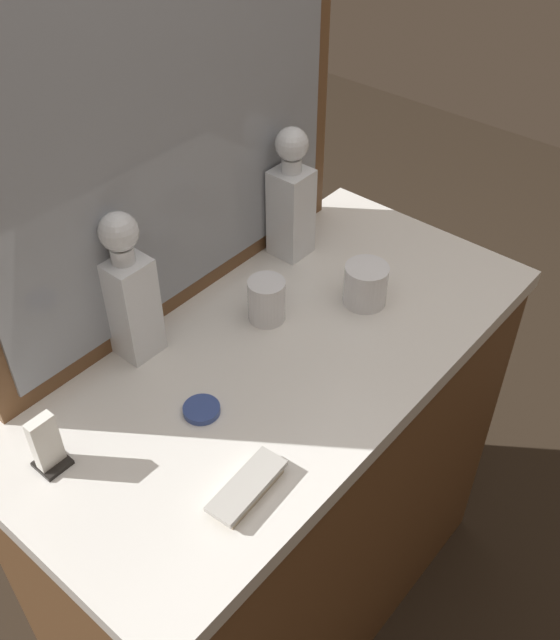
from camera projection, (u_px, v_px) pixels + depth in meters
name	position (u px, v px, depth m)	size (l,w,h in m)	color
ground_plane	(280.00, 597.00, 2.00)	(6.00, 6.00, 0.00)	#2D2319
dresser	(280.00, 497.00, 1.69)	(1.12, 0.55, 0.95)	brown
dresser_mirror	(168.00, 122.00, 1.24)	(0.89, 0.03, 0.78)	brown
crystal_decanter_front	(130.00, 299.00, 1.30)	(0.08, 0.08, 0.30)	white
crystal_decanter_far_left	(291.00, 205.00, 1.54)	(0.08, 0.08, 0.30)	white
crystal_tumbler_rear	(267.00, 302.00, 1.42)	(0.07, 0.07, 0.09)	white
crystal_tumbler_center	(365.00, 286.00, 1.46)	(0.09, 0.09, 0.09)	white
silver_brush_far_left	(247.00, 488.00, 1.12)	(0.15, 0.06, 0.02)	#B7A88C
porcelain_dish	(202.00, 410.00, 1.26)	(0.07, 0.07, 0.01)	#33478C
napkin_holder	(47.00, 447.00, 1.14)	(0.05, 0.05, 0.11)	black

